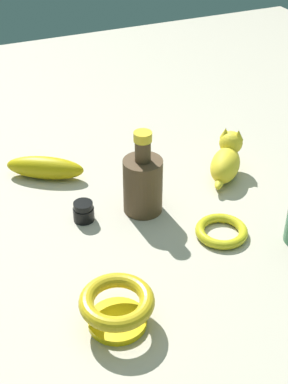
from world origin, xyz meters
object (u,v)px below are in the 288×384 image
object	(u,v)px
banana	(45,168)
bowl	(117,306)
bottle_short	(143,183)
nail_polish_jar	(84,211)
cat_figurine	(227,159)
bangle	(221,231)

from	to	relation	value
banana	bowl	xyz separation A→B (m)	(0.41, -0.01, 0.01)
bottle_short	banana	xyz separation A→B (m)	(-0.18, -0.13, -0.04)
nail_polish_jar	cat_figurine	size ratio (longest dim) A/B	0.34
bottle_short	cat_figurine	size ratio (longest dim) A/B	1.43
bangle	nail_polish_jar	xyz separation A→B (m)	(-0.14, -0.20, 0.01)
bottle_short	nail_polish_jar	xyz separation A→B (m)	(-0.01, -0.11, -0.04)
nail_polish_jar	bowl	xyz separation A→B (m)	(0.25, -0.03, 0.02)
bangle	cat_figurine	xyz separation A→B (m)	(-0.16, 0.10, 0.03)
bangle	bowl	world-z (taller)	bowl
cat_figurine	nail_polish_jar	bearing A→B (deg)	-85.50
nail_polish_jar	bowl	distance (m)	0.25
bowl	nail_polish_jar	bearing A→B (deg)	172.20
nail_polish_jar	bangle	bearing A→B (deg)	56.00
nail_polish_jar	banana	world-z (taller)	banana
nail_polish_jar	banana	xyz separation A→B (m)	(-0.16, -0.02, 0.00)
banana	cat_figurine	bearing A→B (deg)	9.30
cat_figurine	banana	bearing A→B (deg)	-112.72
bottle_short	bowl	distance (m)	0.28
bangle	banana	distance (m)	0.38
bowl	cat_figurine	world-z (taller)	cat_figurine
bottle_short	cat_figurine	bearing A→B (deg)	100.97
bangle	bottle_short	world-z (taller)	bottle_short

